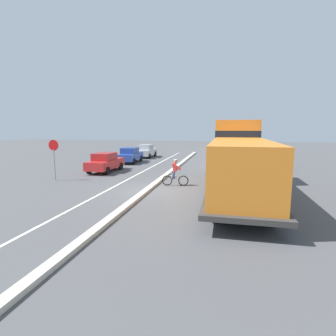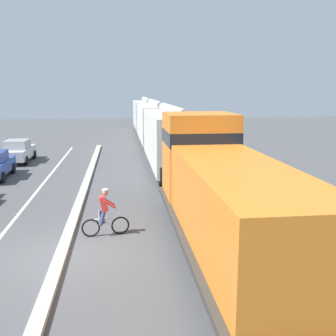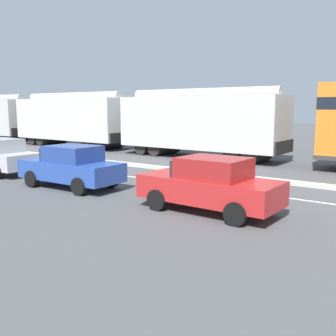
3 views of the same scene
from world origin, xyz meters
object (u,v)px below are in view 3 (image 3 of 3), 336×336
hopper_car_middle (73,120)px  hopper_car_lead (200,124)px  parked_car_blue (71,167)px  parked_car_red (210,185)px

hopper_car_middle → hopper_car_lead: bearing=-90.0°
hopper_car_lead → parked_car_blue: (-10.70, -0.79, -1.26)m
hopper_car_lead → parked_car_blue: bearing=-175.8°
hopper_car_middle → parked_car_red: hopper_car_middle is taller
parked_car_blue → hopper_car_lead: bearing=4.2°
hopper_car_middle → parked_car_blue: (-10.70, -12.39, -1.26)m
parked_car_blue → hopper_car_middle: bearing=49.2°
parked_car_red → parked_car_blue: 6.06m
hopper_car_middle → parked_car_red: 21.35m
hopper_car_middle → parked_car_red: bearing=-120.0°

